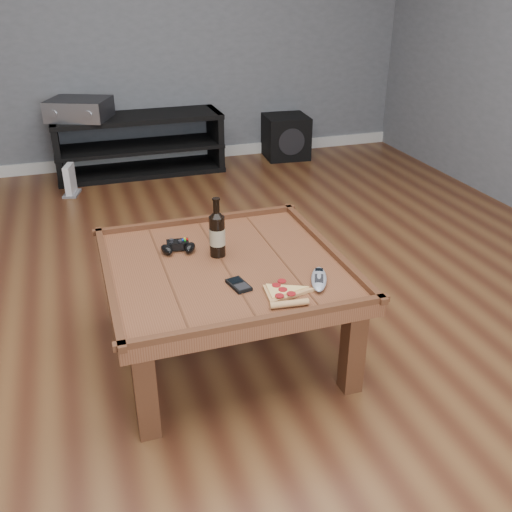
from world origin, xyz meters
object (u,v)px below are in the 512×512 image
object	(u,v)px
pizza_slice	(284,294)
game_controller	(178,247)
remote_control	(319,279)
game_console	(70,181)
media_console	(139,145)
subwoofer	(286,137)
coffee_table	(224,276)
beer_bottle	(217,233)
av_receiver	(79,109)
smartphone	(239,285)

from	to	relation	value
pizza_slice	game_controller	bearing A→B (deg)	127.37
remote_control	game_console	world-z (taller)	remote_control
media_console	subwoofer	bearing A→B (deg)	2.02
game_controller	game_console	bearing A→B (deg)	108.43
media_console	pizza_slice	size ratio (longest dim) A/B	4.98
pizza_slice	coffee_table	bearing A→B (deg)	120.62
pizza_slice	beer_bottle	bearing A→B (deg)	116.20
coffee_table	subwoofer	xyz separation A→B (m)	(1.36, 2.80, -0.20)
av_receiver	game_console	size ratio (longest dim) A/B	2.40
smartphone	subwoofer	world-z (taller)	smartphone
media_console	remote_control	world-z (taller)	media_console
smartphone	subwoofer	distance (m)	3.31
beer_bottle	remote_control	size ratio (longest dim) A/B	1.27
game_controller	coffee_table	bearing A→B (deg)	-41.98
coffee_table	game_console	bearing A→B (deg)	104.25
coffee_table	remote_control	xyz separation A→B (m)	(0.32, -0.27, 0.07)
smartphone	subwoofer	size ratio (longest dim) A/B	0.30
game_controller	subwoofer	xyz separation A→B (m)	(1.52, 2.61, -0.28)
game_controller	pizza_slice	size ratio (longest dim) A/B	0.62
beer_bottle	subwoofer	bearing A→B (deg)	63.29
av_receiver	game_console	xyz separation A→B (m)	(-0.15, -0.38, -0.47)
media_console	av_receiver	world-z (taller)	av_receiver
remote_control	av_receiver	xyz separation A→B (m)	(-0.77, 3.02, 0.12)
beer_bottle	game_console	size ratio (longest dim) A/B	1.12
game_controller	remote_control	bearing A→B (deg)	-36.50
game_controller	smartphone	world-z (taller)	game_controller
game_controller	remote_control	xyz separation A→B (m)	(0.48, -0.46, -0.01)
av_receiver	subwoofer	xyz separation A→B (m)	(1.81, 0.05, -0.39)
remote_control	smartphone	bearing A→B (deg)	-167.73
pizza_slice	av_receiver	xyz separation A→B (m)	(-0.60, 3.07, 0.12)
av_receiver	game_controller	bearing A→B (deg)	-60.14
game_controller	subwoofer	bearing A→B (deg)	66.83
coffee_table	media_console	bearing A→B (deg)	90.00
media_console	beer_bottle	world-z (taller)	beer_bottle
smartphone	game_controller	bearing A→B (deg)	100.93
game_console	pizza_slice	bearing A→B (deg)	-58.03
pizza_slice	remote_control	distance (m)	0.18
remote_control	beer_bottle	bearing A→B (deg)	156.00
pizza_slice	subwoofer	distance (m)	3.36
media_console	game_console	world-z (taller)	media_console
pizza_slice	media_console	bearing A→B (deg)	99.07
game_console	smartphone	bearing A→B (deg)	-60.33
coffee_table	av_receiver	world-z (taller)	av_receiver
game_controller	av_receiver	bearing A→B (deg)	103.52
smartphone	game_console	distance (m)	2.67
media_console	subwoofer	xyz separation A→B (m)	(1.36, 0.05, -0.05)
subwoofer	game_console	distance (m)	2.01
beer_bottle	game_controller	xyz separation A→B (m)	(-0.16, 0.09, -0.09)
coffee_table	beer_bottle	bearing A→B (deg)	92.11
remote_control	coffee_table	bearing A→B (deg)	163.92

